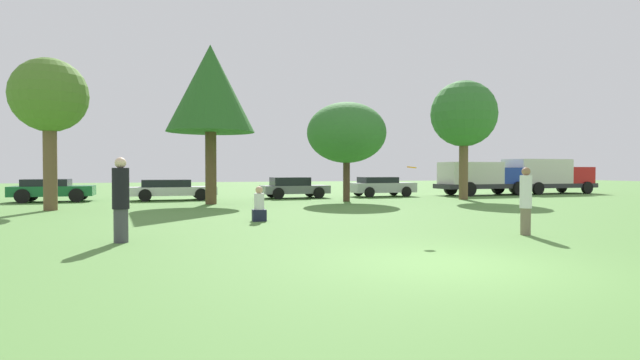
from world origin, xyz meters
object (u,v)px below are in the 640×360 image
object	(u,v)px
delivery_truck_blue	(480,177)
parked_car_silver	(381,186)
frisbee	(412,167)
bystander_sitting	(259,207)
person_thrower	(121,200)
parked_car_green	(52,189)
tree_3	(464,115)
person_catcher	(526,200)
delivery_truck_red	(546,175)
tree_2	(347,133)
tree_1	(211,89)
parked_car_white	(171,189)
parked_car_grey	(293,187)
tree_0	(49,98)

from	to	relation	value
delivery_truck_blue	parked_car_silver	bearing A→B (deg)	174.06
frisbee	bystander_sitting	size ratio (longest dim) A/B	0.21
person_thrower	parked_car_green	size ratio (longest dim) A/B	0.49
tree_3	person_catcher	bearing A→B (deg)	-116.69
frisbee	parked_car_green	world-z (taller)	frisbee
bystander_sitting	delivery_truck_red	xyz separation A→B (m)	(22.03, 12.56, 0.83)
tree_2	parked_car_silver	size ratio (longest dim) A/B	1.27
person_thrower	tree_1	xyz separation A→B (m)	(2.71, 12.12, 4.55)
parked_car_white	parked_car_silver	distance (m)	12.49
tree_3	delivery_truck_blue	xyz separation A→B (m)	(3.60, 3.68, -3.54)
tree_1	tree_2	bearing A→B (deg)	0.83
parked_car_white	parked_car_grey	world-z (taller)	parked_car_grey
parked_car_white	delivery_truck_red	xyz separation A→B (m)	(24.98, 0.42, 0.69)
tree_3	parked_car_grey	distance (m)	10.52
person_thrower	tree_1	size ratio (longest dim) A/B	0.25
frisbee	tree_0	size ratio (longest dim) A/B	0.04
tree_0	parked_car_silver	bearing A→B (deg)	18.96
parked_car_silver	frisbee	bearing A→B (deg)	-113.55
tree_2	delivery_truck_blue	world-z (taller)	tree_2
parked_car_grey	person_catcher	bearing A→B (deg)	-85.90
frisbee	parked_car_white	size ratio (longest dim) A/B	0.05
parked_car_silver	delivery_truck_blue	size ratio (longest dim) A/B	0.66
parked_car_green	parked_car_white	size ratio (longest dim) A/B	0.85
tree_3	parked_car_green	bearing A→B (deg)	169.09
person_catcher	tree_0	world-z (taller)	tree_0
person_catcher	parked_car_white	size ratio (longest dim) A/B	0.37
tree_3	delivery_truck_red	bearing A→B (deg)	24.75
tree_3	parked_car_white	bearing A→B (deg)	166.24
tree_2	delivery_truck_red	world-z (taller)	tree_2
person_catcher	parked_car_green	xyz separation A→B (m)	(-14.88, 17.65, -0.23)
frisbee	tree_3	world-z (taller)	tree_3
bystander_sitting	parked_car_white	bearing A→B (deg)	103.64
tree_1	delivery_truck_blue	distance (m)	18.29
parked_car_white	frisbee	bearing A→B (deg)	-73.04
parked_car_white	bystander_sitting	bearing A→B (deg)	-79.07
tree_1	parked_car_silver	bearing A→B (deg)	20.49
parked_car_green	bystander_sitting	bearing A→B (deg)	-57.23
tree_1	parked_car_white	distance (m)	6.47
parked_car_grey	frisbee	bearing A→B (deg)	-95.59
frisbee	tree_0	xyz separation A→B (m)	(-10.62, 11.15, 2.88)
person_thrower	tree_3	distance (m)	20.76
tree_2	bystander_sitting	bearing A→B (deg)	-124.88
tree_3	parked_car_white	distance (m)	16.70
tree_2	delivery_truck_red	distance (m)	16.77
tree_2	delivery_truck_red	bearing A→B (deg)	14.14
tree_2	parked_car_grey	world-z (taller)	tree_2
person_thrower	parked_car_grey	xyz separation A→B (m)	(7.65, 15.94, -0.33)
tree_3	parked_car_grey	xyz separation A→B (m)	(-8.85, 3.93, -4.09)
parked_car_white	person_catcher	bearing A→B (deg)	-65.42
delivery_truck_red	tree_2	bearing A→B (deg)	-168.57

